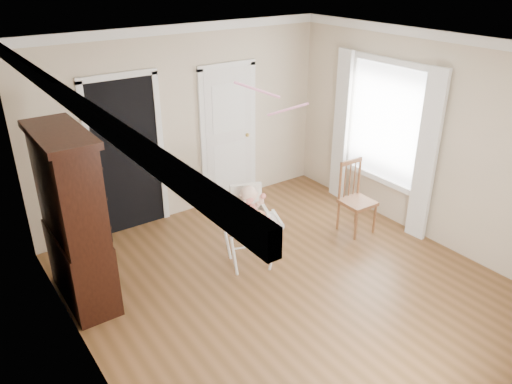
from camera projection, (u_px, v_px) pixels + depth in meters
floor at (294, 290)px, 5.75m from camera, size 5.00×5.00×0.00m
ceiling at (304, 51)px, 4.59m from camera, size 5.00×5.00×0.00m
wall_back at (185, 124)px, 7.02m from camera, size 4.50×0.00×4.50m
wall_left at (82, 251)px, 4.00m from camera, size 0.00×5.00×5.00m
wall_right at (435, 142)px, 6.34m from camera, size 0.00×5.00×5.00m
crown_molding at (303, 57)px, 4.62m from camera, size 4.50×5.00×0.12m
doorway at (127, 153)px, 6.64m from camera, size 1.06×0.05×2.22m
closet_door at (229, 137)px, 7.50m from camera, size 0.96×0.09×2.13m
window_right at (383, 131)px, 6.92m from camera, size 0.13×1.84×2.30m
high_chair at (250, 219)px, 5.96m from camera, size 0.80×0.89×1.05m
baby at (249, 206)px, 5.91m from camera, size 0.30×0.29×0.49m
cake at (257, 218)px, 5.68m from camera, size 0.25×0.25×0.12m
sippy_cup at (236, 212)px, 5.77m from camera, size 0.08×0.08×0.19m
china_cabinet at (74, 220)px, 5.22m from camera, size 0.52×1.17×1.97m
dining_chair at (356, 200)px, 6.82m from camera, size 0.42×0.42×1.01m
streamer at (257, 90)px, 5.09m from camera, size 0.34×0.39×0.15m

